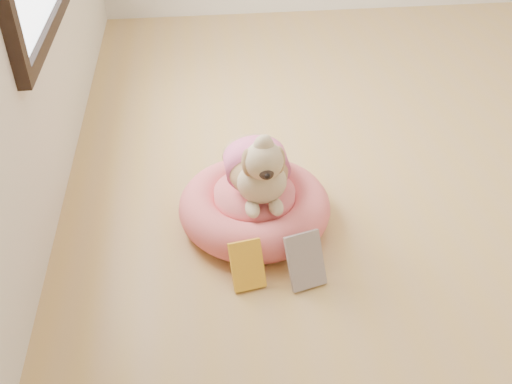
{
  "coord_description": "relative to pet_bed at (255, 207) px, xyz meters",
  "views": [
    {
      "loc": [
        -1.4,
        -2.15,
        1.54
      ],
      "look_at": [
        -1.17,
        -0.35,
        0.19
      ],
      "focal_mm": 40.0,
      "sensor_mm": 36.0,
      "label": 1
    }
  ],
  "objects": [
    {
      "name": "book_white",
      "position": [
        0.14,
        -0.36,
        0.02
      ],
      "size": [
        0.16,
        0.15,
        0.19
      ],
      "primitive_type": "cube",
      "rotation": [
        -0.49,
        0.0,
        0.26
      ],
      "color": "white",
      "rests_on": "floor"
    },
    {
      "name": "book_yellow",
      "position": [
        -0.07,
        -0.35,
        0.01
      ],
      "size": [
        0.14,
        0.13,
        0.17
      ],
      "primitive_type": "cube",
      "rotation": [
        -0.52,
        0.0,
        0.16
      ],
      "color": "yellow",
      "rests_on": "floor"
    },
    {
      "name": "dog",
      "position": [
        0.02,
        0.0,
        0.25
      ],
      "size": [
        0.33,
        0.47,
        0.34
      ],
      "primitive_type": null,
      "rotation": [
        0.0,
        0.0,
        0.02
      ],
      "color": "brown",
      "rests_on": "pet_bed"
    },
    {
      "name": "floor",
      "position": [
        1.17,
        0.3,
        -0.08
      ],
      "size": [
        4.5,
        4.5,
        0.0
      ],
      "primitive_type": "plane",
      "color": "tan",
      "rests_on": "ground"
    },
    {
      "name": "pet_bed",
      "position": [
        0.0,
        0.0,
        0.0
      ],
      "size": [
        0.63,
        0.63,
        0.16
      ],
      "color": "#F76068",
      "rests_on": "floor"
    }
  ]
}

